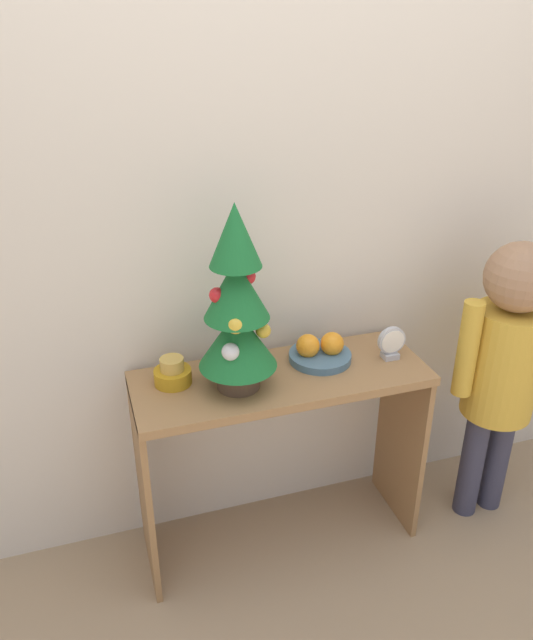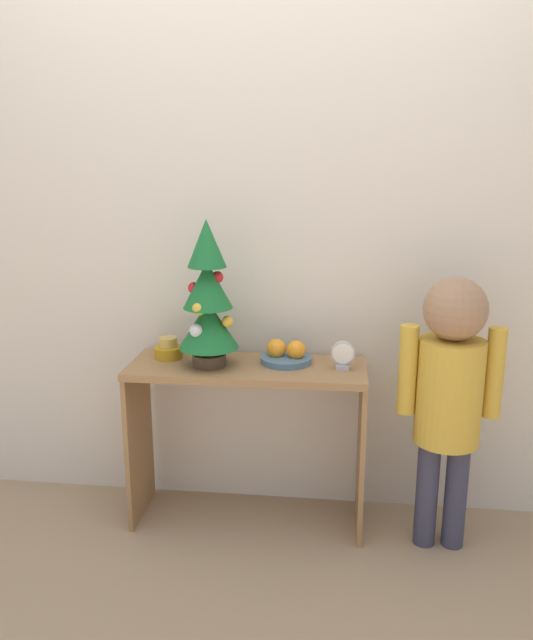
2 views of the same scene
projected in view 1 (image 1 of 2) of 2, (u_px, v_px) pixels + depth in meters
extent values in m
plane|color=#997F60|center=(296.00, 571.00, 2.17)|extent=(12.00, 12.00, 0.00)
cube|color=beige|center=(260.00, 188.00, 1.95)|extent=(7.00, 0.05, 2.50)
cube|color=olive|center=(281.00, 379.00, 2.01)|extent=(0.96, 0.35, 0.03)
cube|color=olive|center=(144.00, 489.00, 2.03)|extent=(0.02, 0.32, 0.70)
cube|color=olive|center=(401.00, 435.00, 2.29)|extent=(0.02, 0.32, 0.70)
cylinder|color=#4C3828|center=(238.00, 379.00, 1.93)|extent=(0.13, 0.13, 0.05)
cylinder|color=brown|center=(238.00, 367.00, 1.91)|extent=(0.02, 0.02, 0.04)
cone|color=#19662D|center=(237.00, 338.00, 1.87)|extent=(0.24, 0.24, 0.19)
cone|color=#19662D|center=(236.00, 288.00, 1.80)|extent=(0.20, 0.20, 0.19)
cone|color=#19662D|center=(235.00, 235.00, 1.72)|extent=(0.15, 0.15, 0.19)
sphere|color=silver|center=(230.00, 352.00, 1.81)|extent=(0.05, 0.05, 0.05)
sphere|color=gold|center=(263.00, 331.00, 1.87)|extent=(0.05, 0.05, 0.05)
sphere|color=red|center=(217.00, 295.00, 1.79)|extent=(0.05, 0.05, 0.05)
sphere|color=red|center=(248.00, 277.00, 1.80)|extent=(0.05, 0.05, 0.05)
sphere|color=gold|center=(236.00, 325.00, 1.77)|extent=(0.05, 0.05, 0.05)
cylinder|color=#476B84|center=(320.00, 357.00, 2.08)|extent=(0.21, 0.21, 0.03)
sphere|color=orange|center=(332.00, 344.00, 2.08)|extent=(0.08, 0.08, 0.08)
sphere|color=orange|center=(308.00, 346.00, 2.06)|extent=(0.08, 0.08, 0.08)
cylinder|color=#B78419|center=(173.00, 376.00, 1.95)|extent=(0.12, 0.12, 0.05)
cylinder|color=gold|center=(172.00, 364.00, 1.93)|extent=(0.08, 0.08, 0.04)
cube|color=#B2B2B7|center=(390.00, 355.00, 2.10)|extent=(0.05, 0.04, 0.02)
cylinder|color=#B2B2B7|center=(392.00, 340.00, 2.07)|extent=(0.10, 0.02, 0.10)
cylinder|color=white|center=(393.00, 342.00, 2.06)|extent=(0.08, 0.00, 0.08)
cylinder|color=#38384C|center=(472.00, 463.00, 2.34)|extent=(0.09, 0.09, 0.45)
cylinder|color=#38384C|center=(497.00, 457.00, 2.37)|extent=(0.09, 0.09, 0.45)
cylinder|color=gold|center=(504.00, 363.00, 2.16)|extent=(0.25, 0.25, 0.41)
sphere|color=#997051|center=(521.00, 277.00, 2.02)|extent=(0.24, 0.24, 0.24)
cylinder|color=gold|center=(468.00, 349.00, 2.08)|extent=(0.07, 0.07, 0.35)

